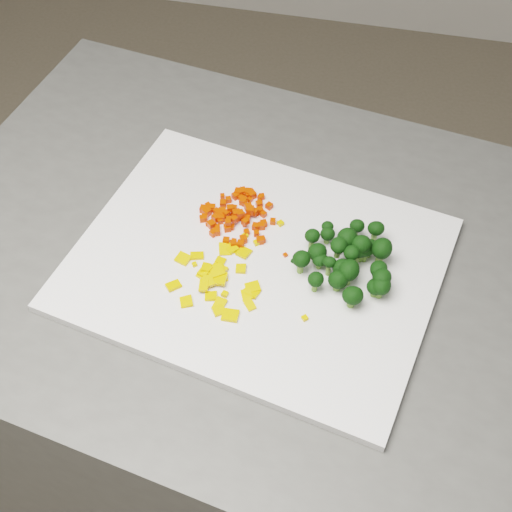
% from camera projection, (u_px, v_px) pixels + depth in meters
% --- Properties ---
extents(ground, '(4.00, 4.00, 0.00)m').
position_uv_depth(ground, '(242.00, 506.00, 1.66)').
color(ground, '#766854').
rests_on(ground, ground).
extents(counter_block, '(1.08, 0.84, 0.90)m').
position_uv_depth(counter_block, '(262.00, 405.00, 1.33)').
color(counter_block, '#4C4C49').
rests_on(counter_block, ground).
extents(cutting_board, '(0.54, 0.45, 0.01)m').
position_uv_depth(cutting_board, '(256.00, 264.00, 0.96)').
color(cutting_board, white).
rests_on(cutting_board, counter_block).
extents(carrot_pile, '(0.11, 0.11, 0.03)m').
position_uv_depth(carrot_pile, '(238.00, 212.00, 0.99)').
color(carrot_pile, red).
rests_on(carrot_pile, cutting_board).
extents(pepper_pile, '(0.12, 0.12, 0.02)m').
position_uv_depth(pepper_pile, '(214.00, 277.00, 0.92)').
color(pepper_pile, '#EEA90C').
rests_on(pepper_pile, cutting_board).
extents(broccoli_pile, '(0.13, 0.13, 0.06)m').
position_uv_depth(broccoli_pile, '(345.00, 253.00, 0.92)').
color(broccoli_pile, black).
rests_on(broccoli_pile, cutting_board).
extents(carrot_cube_0, '(0.01, 0.01, 0.01)m').
position_uv_depth(carrot_cube_0, '(254.00, 212.00, 0.99)').
color(carrot_cube_0, red).
rests_on(carrot_cube_0, carrot_pile).
extents(carrot_cube_1, '(0.01, 0.01, 0.01)m').
position_uv_depth(carrot_cube_1, '(262.00, 197.00, 1.02)').
color(carrot_cube_1, red).
rests_on(carrot_cube_1, carrot_pile).
extents(carrot_cube_2, '(0.01, 0.01, 0.01)m').
position_uv_depth(carrot_cube_2, '(238.00, 192.00, 1.02)').
color(carrot_cube_2, red).
rests_on(carrot_cube_2, carrot_pile).
extents(carrot_cube_3, '(0.01, 0.01, 0.01)m').
position_uv_depth(carrot_cube_3, '(211.00, 224.00, 0.98)').
color(carrot_cube_3, red).
rests_on(carrot_cube_3, carrot_pile).
extents(carrot_cube_4, '(0.01, 0.01, 0.01)m').
position_uv_depth(carrot_cube_4, '(212.00, 208.00, 1.00)').
color(carrot_cube_4, red).
rests_on(carrot_cube_4, carrot_pile).
extents(carrot_cube_5, '(0.01, 0.01, 0.01)m').
position_uv_depth(carrot_cube_5, '(221.00, 218.00, 0.99)').
color(carrot_cube_5, red).
rests_on(carrot_cube_5, carrot_pile).
extents(carrot_cube_6, '(0.01, 0.01, 0.01)m').
position_uv_depth(carrot_cube_6, '(258.00, 212.00, 1.00)').
color(carrot_cube_6, red).
rests_on(carrot_cube_6, carrot_pile).
extents(carrot_cube_7, '(0.01, 0.01, 0.01)m').
position_uv_depth(carrot_cube_7, '(243.00, 201.00, 1.01)').
color(carrot_cube_7, red).
rests_on(carrot_cube_7, carrot_pile).
extents(carrot_cube_8, '(0.01, 0.01, 0.01)m').
position_uv_depth(carrot_cube_8, '(259.00, 203.00, 1.01)').
color(carrot_cube_8, red).
rests_on(carrot_cube_8, carrot_pile).
extents(carrot_cube_9, '(0.01, 0.01, 0.01)m').
position_uv_depth(carrot_cube_9, '(260.00, 240.00, 0.97)').
color(carrot_cube_9, red).
rests_on(carrot_cube_9, carrot_pile).
extents(carrot_cube_10, '(0.01, 0.01, 0.01)m').
position_uv_depth(carrot_cube_10, '(240.00, 214.00, 0.99)').
color(carrot_cube_10, red).
rests_on(carrot_cube_10, carrot_pile).
extents(carrot_cube_11, '(0.01, 0.01, 0.01)m').
position_uv_depth(carrot_cube_11, '(245.00, 203.00, 1.01)').
color(carrot_cube_11, red).
rests_on(carrot_cube_11, carrot_pile).
extents(carrot_cube_12, '(0.01, 0.01, 0.01)m').
position_uv_depth(carrot_cube_12, '(273.00, 221.00, 0.99)').
color(carrot_cube_12, red).
rests_on(carrot_cube_12, carrot_pile).
extents(carrot_cube_13, '(0.01, 0.01, 0.01)m').
position_uv_depth(carrot_cube_13, '(226.00, 213.00, 0.99)').
color(carrot_cube_13, red).
rests_on(carrot_cube_13, carrot_pile).
extents(carrot_cube_14, '(0.01, 0.01, 0.01)m').
position_uv_depth(carrot_cube_14, '(250.00, 200.00, 1.02)').
color(carrot_cube_14, red).
rests_on(carrot_cube_14, carrot_pile).
extents(carrot_cube_15, '(0.01, 0.01, 0.01)m').
position_uv_depth(carrot_cube_15, '(250.00, 210.00, 0.99)').
color(carrot_cube_15, red).
rests_on(carrot_cube_15, carrot_pile).
extents(carrot_cube_16, '(0.01, 0.01, 0.01)m').
position_uv_depth(carrot_cube_16, '(247.00, 219.00, 0.99)').
color(carrot_cube_16, red).
rests_on(carrot_cube_16, carrot_pile).
extents(carrot_cube_17, '(0.01, 0.01, 0.01)m').
position_uv_depth(carrot_cube_17, '(236.00, 196.00, 1.02)').
color(carrot_cube_17, red).
rests_on(carrot_cube_17, carrot_pile).
extents(carrot_cube_18, '(0.01, 0.01, 0.01)m').
position_uv_depth(carrot_cube_18, '(244.00, 200.00, 1.01)').
color(carrot_cube_18, red).
rests_on(carrot_cube_18, carrot_pile).
extents(carrot_cube_19, '(0.01, 0.01, 0.01)m').
position_uv_depth(carrot_cube_19, '(247.00, 232.00, 0.98)').
color(carrot_cube_19, red).
rests_on(carrot_cube_19, carrot_pile).
extents(carrot_cube_20, '(0.01, 0.01, 0.01)m').
position_uv_depth(carrot_cube_20, '(252.00, 195.00, 1.02)').
color(carrot_cube_20, red).
rests_on(carrot_cube_20, carrot_pile).
extents(carrot_cube_21, '(0.01, 0.01, 0.01)m').
position_uv_depth(carrot_cube_21, '(228.00, 222.00, 0.98)').
color(carrot_cube_21, red).
rests_on(carrot_cube_21, carrot_pile).
extents(carrot_cube_22, '(0.01, 0.01, 0.01)m').
position_uv_depth(carrot_cube_22, '(217.00, 232.00, 0.98)').
color(carrot_cube_22, red).
rests_on(carrot_cube_22, carrot_pile).
extents(carrot_cube_23, '(0.01, 0.01, 0.01)m').
position_uv_depth(carrot_cube_23, '(249.00, 208.00, 1.00)').
color(carrot_cube_23, red).
rests_on(carrot_cube_23, carrot_pile).
extents(carrot_cube_24, '(0.01, 0.01, 0.01)m').
position_uv_depth(carrot_cube_24, '(243.00, 239.00, 0.97)').
color(carrot_cube_24, red).
rests_on(carrot_cube_24, carrot_pile).
extents(carrot_cube_25, '(0.01, 0.01, 0.01)m').
position_uv_depth(carrot_cube_25, '(259.00, 204.00, 1.01)').
color(carrot_cube_25, red).
rests_on(carrot_cube_25, carrot_pile).
extents(carrot_cube_26, '(0.01, 0.01, 0.01)m').
position_uv_depth(carrot_cube_26, '(222.00, 196.00, 1.02)').
color(carrot_cube_26, red).
rests_on(carrot_cube_26, carrot_pile).
extents(carrot_cube_27, '(0.01, 0.01, 0.01)m').
position_uv_depth(carrot_cube_27, '(236.00, 213.00, 0.99)').
color(carrot_cube_27, red).
rests_on(carrot_cube_27, carrot_pile).
extents(carrot_cube_28, '(0.01, 0.01, 0.01)m').
position_uv_depth(carrot_cube_28, '(204.00, 209.00, 1.00)').
color(carrot_cube_28, red).
rests_on(carrot_cube_28, carrot_pile).
extents(carrot_cube_29, '(0.01, 0.01, 0.01)m').
position_uv_depth(carrot_cube_29, '(242.00, 192.00, 1.02)').
color(carrot_cube_29, red).
rests_on(carrot_cube_29, carrot_pile).
extents(carrot_cube_30, '(0.01, 0.01, 0.01)m').
position_uv_depth(carrot_cube_30, '(249.00, 193.00, 1.02)').
color(carrot_cube_30, red).
rests_on(carrot_cube_30, carrot_pile).
extents(carrot_cube_31, '(0.01, 0.01, 0.01)m').
position_uv_depth(carrot_cube_31, '(207.00, 212.00, 1.00)').
color(carrot_cube_31, red).
rests_on(carrot_cube_31, carrot_pile).
extents(carrot_cube_32, '(0.01, 0.01, 0.01)m').
position_uv_depth(carrot_cube_32, '(233.00, 244.00, 0.96)').
color(carrot_cube_32, red).
rests_on(carrot_cube_32, carrot_pile).
extents(carrot_cube_33, '(0.01, 0.01, 0.01)m').
position_uv_depth(carrot_cube_33, '(238.00, 213.00, 1.00)').
color(carrot_cube_33, red).
rests_on(carrot_cube_33, carrot_pile).
extents(carrot_cube_34, '(0.01, 0.01, 0.01)m').
position_uv_depth(carrot_cube_34, '(269.00, 206.00, 1.01)').
color(carrot_cube_34, red).
rests_on(carrot_cube_34, carrot_pile).
extents(carrot_cube_35, '(0.01, 0.01, 0.01)m').
position_uv_depth(carrot_cube_35, '(217.00, 212.00, 1.00)').
color(carrot_cube_35, red).
rests_on(carrot_cube_35, carrot_pile).
extents(carrot_cube_36, '(0.01, 0.01, 0.01)m').
position_uv_depth(carrot_cube_36, '(261.00, 226.00, 0.98)').
color(carrot_cube_36, red).
rests_on(carrot_cube_36, carrot_pile).
extents(carrot_cube_37, '(0.01, 0.01, 0.01)m').
position_uv_depth(carrot_cube_37, '(245.00, 193.00, 1.02)').
color(carrot_cube_37, red).
rests_on(carrot_cube_37, carrot_pile).
extents(carrot_cube_38, '(0.01, 0.01, 0.01)m').
position_uv_depth(carrot_cube_38, '(226.00, 241.00, 0.97)').
color(carrot_cube_38, red).
rests_on(carrot_cube_38, carrot_pile).
extents(carrot_cube_39, '(0.01, 0.01, 0.01)m').
position_uv_depth(carrot_cube_39, '(234.00, 241.00, 0.97)').
color(carrot_cube_39, red).
rests_on(carrot_cube_39, carrot_pile).
extents(carrot_cube_40, '(0.01, 0.01, 0.01)m').
position_uv_depth(carrot_cube_40, '(260.00, 197.00, 1.02)').
color(carrot_cube_40, red).
rests_on(carrot_cube_40, carrot_pile).
extents(carrot_cube_41, '(0.01, 0.01, 0.01)m').
position_uv_depth(carrot_cube_41, '(222.00, 212.00, 1.00)').
color(carrot_cube_41, red).
rests_on(carrot_cube_41, carrot_pile).
extents(carrot_cube_42, '(0.01, 0.01, 0.01)m').
position_uv_depth(carrot_cube_42, '(209.00, 208.00, 1.00)').
color(carrot_cube_42, red).
rests_on(carrot_cube_42, carrot_pile).
extents(carrot_cube_43, '(0.01, 0.01, 0.01)m').
position_uv_depth(carrot_cube_43, '(244.00, 221.00, 0.99)').
color(carrot_cube_43, red).
rests_on(carrot_cube_43, carrot_pile).
extents(carrot_cube_44, '(0.01, 0.01, 0.01)m').
position_uv_depth(carrot_cube_44, '(203.00, 219.00, 0.99)').
color(carrot_cube_44, red).
rests_on(carrot_cube_44, carrot_pile).
extents(carrot_cube_45, '(0.01, 0.01, 0.01)m').
position_uv_depth(carrot_cube_45, '(234.00, 215.00, 1.00)').
color(carrot_cube_45, red).
rests_on(carrot_cube_45, carrot_pile).
extents(carrot_cube_46, '(0.01, 0.01, 0.01)m').
position_uv_depth(carrot_cube_46, '(220.00, 214.00, 1.00)').
color(carrot_cube_46, red).
rests_on(carrot_cube_46, carrot_pile).
extents(carrot_cube_47, '(0.01, 0.01, 0.01)m').
position_uv_depth(carrot_cube_47, '(220.00, 221.00, 0.99)').
color(carrot_cube_47, red).
rests_on(carrot_cube_47, carrot_pile).
extents(carrot_cube_48, '(0.01, 0.01, 0.01)m').
position_uv_depth(carrot_cube_48, '(234.00, 219.00, 0.98)').
color(carrot_cube_48, red).
rests_on(carrot_cube_48, carrot_pile).
extents(carrot_cube_49, '(0.01, 0.01, 0.01)m').
position_uv_depth(carrot_cube_49, '(205.00, 218.00, 0.99)').
color(carrot_cube_49, red).
rests_on(carrot_cube_49, carrot_pile).
extents(carrot_cube_50, '(0.01, 0.01, 0.01)m').
position_uv_depth(carrot_cube_50, '(241.00, 198.00, 1.02)').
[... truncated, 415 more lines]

